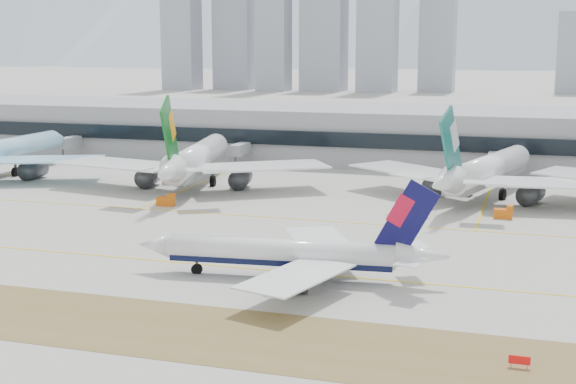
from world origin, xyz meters
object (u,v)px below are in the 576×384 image
(widebody_cathay, at_px, (485,172))
(widebody_eva, at_px, (195,161))
(taxiing_airliner, at_px, (292,254))
(terminal, at_px, (377,134))

(widebody_cathay, bearing_deg, widebody_eva, 108.96)
(widebody_eva, bearing_deg, taxiing_airliner, -157.38)
(widebody_eva, distance_m, terminal, 65.77)
(widebody_cathay, bearing_deg, terminal, 47.53)
(widebody_eva, height_order, widebody_cathay, widebody_eva)
(taxiing_airliner, bearing_deg, widebody_cathay, -113.35)
(widebody_eva, bearing_deg, terminal, -40.08)
(widebody_eva, height_order, terminal, widebody_eva)
(terminal, bearing_deg, widebody_eva, -119.08)
(widebody_eva, distance_m, widebody_cathay, 65.97)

